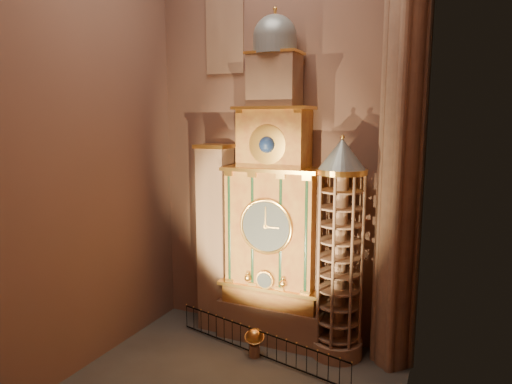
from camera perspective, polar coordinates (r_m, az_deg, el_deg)
The scene contains 10 objects.
wall_back at distance 23.71m, azimuth 3.22°, elevation 7.84°, with size 22.00×22.00×0.00m, color brown.
wall_left at distance 22.38m, azimuth -19.82°, elevation 7.25°, with size 22.00×22.00×0.00m, color brown.
wall_right at distance 16.20m, azimuth 19.01°, elevation 6.80°, with size 22.00×22.00×0.00m, color brown.
astronomical_clock at distance 23.24m, azimuth 2.21°, elevation -2.92°, with size 5.60×2.41×16.70m.
portrait_tower at distance 25.05m, azimuth -5.06°, elevation -5.66°, with size 1.80×1.60×10.20m.
stair_turret at distance 22.30m, azimuth 10.36°, elevation -7.32°, with size 2.50×2.50×10.80m.
gothic_pier at distance 21.26m, azimuth 17.87°, elevation 7.28°, with size 2.04×2.04×22.00m.
stained_glass_window at distance 25.45m, azimuth -3.93°, elevation 20.38°, with size 2.20×0.14×5.20m.
celestial_globe at distance 23.40m, azimuth -0.19°, elevation -18.00°, with size 1.22×1.19×1.42m.
iron_railing at distance 23.48m, azimuth 0.25°, elevation -18.33°, with size 9.69×2.33×1.28m.
Camera 1 is at (8.51, -16.12, 11.51)m, focal length 32.00 mm.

